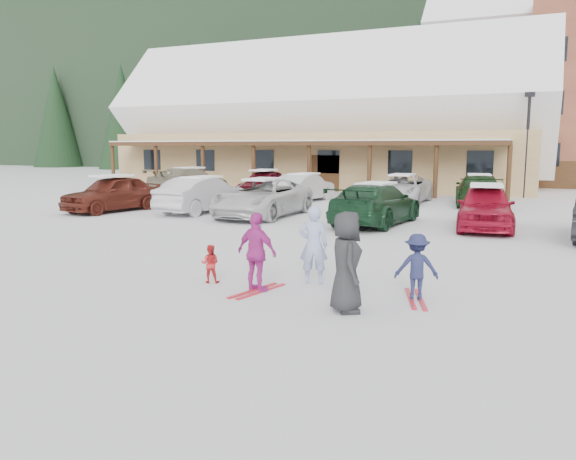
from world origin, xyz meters
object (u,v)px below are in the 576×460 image
at_px(toddler_red, 210,264).
at_px(parked_car_9, 304,188).
at_px(parked_car_7, 190,182).
at_px(parked_car_1, 202,195).
at_px(parked_car_8, 264,184).
at_px(lamp_post, 527,138).
at_px(child_navy, 417,267).
at_px(child_magenta, 257,252).
at_px(parked_car_2, 262,198).
at_px(parked_car_11, 479,190).
at_px(day_lodge, 323,129).
at_px(parked_car_0, 113,193).
at_px(bystander_dark, 346,262).
at_px(parked_car_3, 376,204).
at_px(adult_skier, 314,245).
at_px(parked_car_10, 402,189).
at_px(parked_car_4, 485,207).

xyz_separation_m(toddler_red, parked_car_9, (-4.75, 16.46, 0.30)).
distance_m(parked_car_7, parked_car_9, 7.12).
height_order(parked_car_1, parked_car_8, parked_car_1).
relative_size(lamp_post, child_navy, 4.65).
bearing_deg(child_magenta, parked_car_2, -51.62).
height_order(lamp_post, parked_car_11, lamp_post).
xyz_separation_m(day_lodge, parked_car_11, (11.48, -10.28, -3.22)).
distance_m(day_lodge, toddler_red, 29.36).
bearing_deg(parked_car_7, parked_car_8, -162.04).
height_order(toddler_red, parked_car_7, parked_car_7).
height_order(child_magenta, parked_car_0, parked_car_0).
bearing_deg(parked_car_1, parked_car_2, -178.03).
relative_size(parked_car_1, parked_car_11, 0.90).
xyz_separation_m(bystander_dark, parked_car_2, (-7.00, 10.90, -0.10)).
height_order(lamp_post, parked_car_0, lamp_post).
bearing_deg(bystander_dark, parked_car_1, 13.63).
relative_size(parked_car_3, parked_car_9, 1.19).
relative_size(adult_skier, child_navy, 1.31).
xyz_separation_m(day_lodge, parked_car_10, (7.95, -10.38, -3.25)).
bearing_deg(parked_car_9, child_navy, 124.38).
relative_size(lamp_post, parked_car_0, 1.25).
relative_size(adult_skier, parked_car_4, 0.36).
height_order(parked_car_2, parked_car_4, parked_car_2).
distance_m(bystander_dark, parked_car_0, 16.85).
height_order(parked_car_2, parked_car_9, parked_car_2).
xyz_separation_m(day_lodge, child_magenta, (9.25, -28.27, -3.19)).
bearing_deg(child_magenta, parked_car_10, -73.56).
relative_size(day_lodge, parked_car_9, 6.95).
height_order(child_magenta, parked_car_2, child_magenta).
bearing_deg(parked_car_7, bystander_dark, 137.76).
height_order(bystander_dark, parked_car_4, bystander_dark).
distance_m(parked_car_1, parked_car_7, 8.41).
height_order(lamp_post, parked_car_1, lamp_post).
xyz_separation_m(parked_car_4, parked_car_11, (-0.95, 7.69, -0.01)).
bearing_deg(parked_car_4, parked_car_1, 173.53).
bearing_deg(parked_car_1, parked_car_3, -179.14).
relative_size(parked_car_9, parked_car_11, 0.84).
height_order(parked_car_3, parked_car_9, parked_car_3).
relative_size(parked_car_1, parked_car_2, 0.85).
height_order(parked_car_2, parked_car_3, parked_car_2).
height_order(parked_car_8, parked_car_10, parked_car_8).
bearing_deg(parked_car_10, child_navy, -76.69).
height_order(adult_skier, parked_car_11, adult_skier).
xyz_separation_m(parked_car_0, parked_car_10, (10.37, 8.48, -0.06)).
height_order(parked_car_4, parked_car_7, parked_car_7).
bearing_deg(parked_car_4, bystander_dark, -101.88).
height_order(bystander_dark, parked_car_3, bystander_dark).
distance_m(day_lodge, lamp_post, 14.20).
height_order(child_magenta, parked_car_7, parked_car_7).
bearing_deg(child_magenta, parked_car_9, -58.16).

